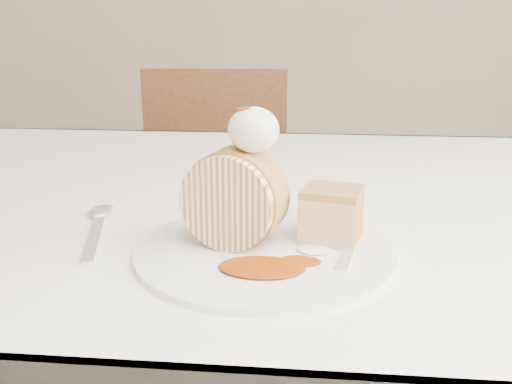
# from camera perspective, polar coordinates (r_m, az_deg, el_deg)

# --- Properties ---
(table) EXTENTS (1.40, 0.90, 0.75)m
(table) POSITION_cam_1_polar(r_m,az_deg,el_deg) (0.86, 2.79, -5.67)
(table) COLOR white
(table) RESTS_ON ground
(chair_far) EXTENTS (0.41, 0.41, 0.86)m
(chair_far) POSITION_cam_1_polar(r_m,az_deg,el_deg) (1.78, -3.49, 0.49)
(chair_far) COLOR brown
(chair_far) RESTS_ON ground
(plate) EXTENTS (0.33, 0.33, 0.01)m
(plate) POSITION_cam_1_polar(r_m,az_deg,el_deg) (0.61, 0.85, -5.94)
(plate) COLOR white
(plate) RESTS_ON table
(roulade_slice) EXTENTS (0.11, 0.08, 0.10)m
(roulade_slice) POSITION_cam_1_polar(r_m,az_deg,el_deg) (0.61, -2.20, -0.63)
(roulade_slice) COLOR #FFDFB1
(roulade_slice) RESTS_ON plate
(cake_chunk) EXTENTS (0.07, 0.07, 0.05)m
(cake_chunk) POSITION_cam_1_polar(r_m,az_deg,el_deg) (0.63, 7.53, -2.56)
(cake_chunk) COLOR #AE7B41
(cake_chunk) RESTS_ON plate
(whipped_cream) EXTENTS (0.05, 0.05, 0.05)m
(whipped_cream) POSITION_cam_1_polar(r_m,az_deg,el_deg) (0.59, -0.25, 6.26)
(whipped_cream) COLOR white
(whipped_cream) RESTS_ON roulade_slice
(caramel_drizzle) EXTENTS (0.03, 0.02, 0.01)m
(caramel_drizzle) POSITION_cam_1_polar(r_m,az_deg,el_deg) (0.58, -0.76, 8.83)
(caramel_drizzle) COLOR #782B05
(caramel_drizzle) RESTS_ON whipped_cream
(caramel_pool) EXTENTS (0.10, 0.07, 0.00)m
(caramel_pool) POSITION_cam_1_polar(r_m,az_deg,el_deg) (0.56, 0.59, -7.51)
(caramel_pool) COLOR #782B05
(caramel_pool) RESTS_ON plate
(fork) EXTENTS (0.05, 0.16, 0.00)m
(fork) POSITION_cam_1_polar(r_m,az_deg,el_deg) (0.61, 9.35, -5.48)
(fork) COLOR silver
(fork) RESTS_ON plate
(spoon) EXTENTS (0.07, 0.17, 0.00)m
(spoon) POSITION_cam_1_polar(r_m,az_deg,el_deg) (0.67, -15.88, -4.47)
(spoon) COLOR silver
(spoon) RESTS_ON table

